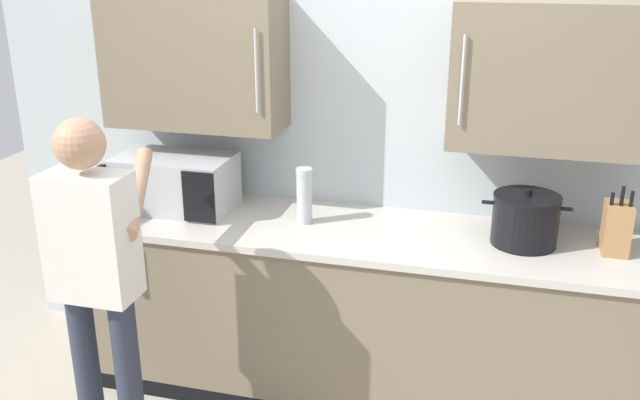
{
  "coord_description": "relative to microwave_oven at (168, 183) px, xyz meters",
  "views": [
    {
      "loc": [
        0.64,
        -2.34,
        2.18
      ],
      "look_at": [
        -0.15,
        0.62,
        1.06
      ],
      "focal_mm": 38.81,
      "sensor_mm": 36.0,
      "label": 1
    }
  ],
  "objects": [
    {
      "name": "back_wall_tiled",
      "position": [
        0.98,
        0.3,
        0.4
      ],
      "size": [
        4.11,
        0.44,
        2.77
      ],
      "color": "#B2BCC1",
      "rests_on": "ground_plane"
    },
    {
      "name": "counter_unit",
      "position": [
        0.98,
        -0.03,
        -0.6
      ],
      "size": [
        2.73,
        0.68,
        0.91
      ],
      "color": "#756651",
      "rests_on": "ground_plane"
    },
    {
      "name": "microwave_oven",
      "position": [
        0.0,
        0.0,
        0.0
      ],
      "size": [
        0.66,
        0.77,
        0.28
      ],
      "color": "#B7BABF",
      "rests_on": "counter_unit"
    },
    {
      "name": "thermos_flask",
      "position": [
        0.73,
        -0.02,
        0.0
      ],
      "size": [
        0.08,
        0.08,
        0.28
      ],
      "color": "#B7BABF",
      "rests_on": "counter_unit"
    },
    {
      "name": "stock_pot",
      "position": [
        1.77,
        -0.01,
        -0.02
      ],
      "size": [
        0.39,
        0.3,
        0.26
      ],
      "color": "black",
      "rests_on": "counter_unit"
    },
    {
      "name": "knife_block",
      "position": [
        2.15,
        -0.0,
        -0.02
      ],
      "size": [
        0.11,
        0.15,
        0.31
      ],
      "color": "#A37547",
      "rests_on": "counter_unit"
    },
    {
      "name": "person_figure",
      "position": [
        0.08,
        -0.82,
        -0.1
      ],
      "size": [
        0.44,
        0.63,
        1.58
      ],
      "color": "#282D3D",
      "rests_on": "ground_plane"
    }
  ]
}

